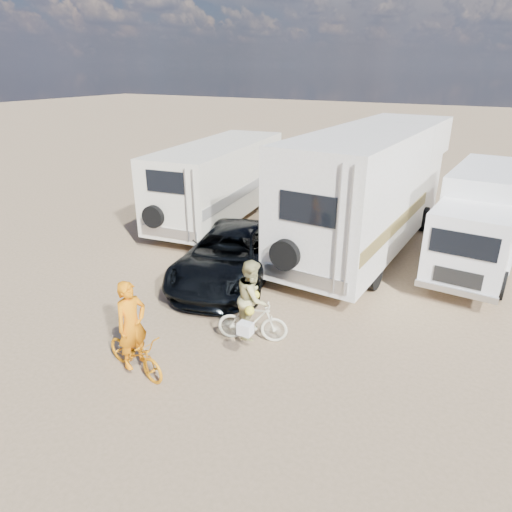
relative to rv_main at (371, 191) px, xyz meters
The scene contains 11 objects.
ground 7.02m from the rv_main, 93.52° to the right, with size 140.00×140.00×0.00m, color #967A59.
rv_main is the anchor object (origin of this frame).
rv_left 5.76m from the rv_main, behind, with size 2.33×7.21×2.91m, color beige, non-canonical shape.
box_truck 3.27m from the rv_main, ahead, with size 2.01×6.04×2.80m, color white, non-canonical shape.
dark_suv 5.00m from the rv_main, 123.20° to the right, with size 2.33×5.05×1.40m, color black.
bike_man 8.94m from the rv_main, 103.41° to the right, with size 0.55×1.59×0.83m, color #C67208.
bike_woman 6.71m from the rv_main, 95.33° to the right, with size 0.43×1.53×0.92m, color beige.
rider_man 8.88m from the rv_main, 103.41° to the right, with size 0.64×0.42×1.76m, color orange.
rider_woman 6.63m from the rv_main, 95.33° to the right, with size 0.83×0.64×1.70m, color tan.
cooler 4.04m from the rv_main, 119.15° to the right, with size 0.57×0.42×0.46m, color teal.
crate 4.06m from the rv_main, 103.47° to the right, with size 0.45×0.45×0.36m, color olive.
Camera 1 is at (3.94, -7.19, 5.53)m, focal length 32.06 mm.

